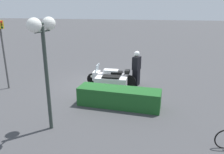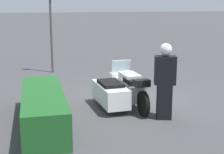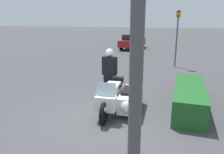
{
  "view_description": "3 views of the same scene",
  "coord_description": "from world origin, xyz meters",
  "views": [
    {
      "loc": [
        -3.65,
        10.74,
        3.93
      ],
      "look_at": [
        -0.87,
        0.78,
        0.73
      ],
      "focal_mm": 35.0,
      "sensor_mm": 36.0,
      "label": 1
    },
    {
      "loc": [
        -9.44,
        2.63,
        2.84
      ],
      "look_at": [
        -0.91,
        0.62,
        0.89
      ],
      "focal_mm": 55.0,
      "sensor_mm": 36.0,
      "label": 2
    },
    {
      "loc": [
        5.75,
        2.13,
        2.89
      ],
      "look_at": [
        -0.89,
        -0.04,
        1.06
      ],
      "focal_mm": 35.0,
      "sensor_mm": 36.0,
      "label": 3
    }
  ],
  "objects": [
    {
      "name": "police_motorcycle",
      "position": [
        -0.61,
        0.38,
        0.46
      ],
      "size": [
        2.64,
        1.22,
        1.15
      ],
      "rotation": [
        0.0,
        0.0,
        0.07
      ],
      "color": "black",
      "rests_on": "ground"
    },
    {
      "name": "traffic_light_near",
      "position": [
        4.39,
        1.86,
        2.26
      ],
      "size": [
        0.23,
        0.27,
        3.44
      ],
      "rotation": [
        0.0,
        0.0,
        3.06
      ],
      "color": "#4C4C4C",
      "rests_on": "ground"
    },
    {
      "name": "hedge_bush_curbside",
      "position": [
        -1.64,
        2.44,
        0.39
      ],
      "size": [
        3.46,
        0.95,
        0.78
      ],
      "primitive_type": "cube",
      "color": "#1E5623",
      "rests_on": "ground"
    },
    {
      "name": "ground_plane",
      "position": [
        0.0,
        0.0,
        0.0
      ],
      "size": [
        160.0,
        160.0,
        0.0
      ],
      "primitive_type": "plane",
      "color": "#424244"
    },
    {
      "name": "officer_rider",
      "position": [
        -1.89,
        -0.46,
        0.98
      ],
      "size": [
        0.43,
        0.57,
        1.86
      ],
      "rotation": [
        0.0,
        0.0,
        -0.27
      ],
      "color": "black",
      "rests_on": "ground"
    }
  ]
}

